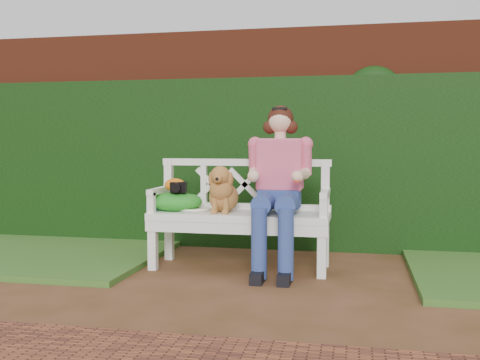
# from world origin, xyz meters

# --- Properties ---
(ground) EXTENTS (60.00, 60.00, 0.00)m
(ground) POSITION_xyz_m (0.00, 0.00, 0.00)
(ground) COLOR #462D14
(brick_wall) EXTENTS (10.00, 0.30, 2.20)m
(brick_wall) POSITION_xyz_m (0.00, 1.90, 1.10)
(brick_wall) COLOR maroon
(brick_wall) RESTS_ON ground
(ivy_hedge) EXTENTS (10.00, 0.18, 1.70)m
(ivy_hedge) POSITION_xyz_m (0.00, 1.68, 0.85)
(ivy_hedge) COLOR #183B0E
(ivy_hedge) RESTS_ON ground
(grass_left) EXTENTS (2.60, 2.00, 0.05)m
(grass_left) POSITION_xyz_m (-2.40, 0.90, 0.03)
(grass_left) COLOR #28511C
(grass_left) RESTS_ON ground
(garden_bench) EXTENTS (1.63, 0.76, 0.48)m
(garden_bench) POSITION_xyz_m (-0.30, 0.74, 0.24)
(garden_bench) COLOR white
(garden_bench) RESTS_ON ground
(seated_woman) EXTENTS (0.57, 0.75, 1.33)m
(seated_woman) POSITION_xyz_m (0.04, 0.72, 0.67)
(seated_woman) COLOR #EF5C84
(seated_woman) RESTS_ON ground
(dog) EXTENTS (0.33, 0.41, 0.40)m
(dog) POSITION_xyz_m (-0.43, 0.69, 0.68)
(dog) COLOR #AD7145
(dog) RESTS_ON garden_bench
(tennis_racket) EXTENTS (0.64, 0.38, 0.03)m
(tennis_racket) POSITION_xyz_m (-0.74, 0.75, 0.49)
(tennis_racket) COLOR silver
(tennis_racket) RESTS_ON garden_bench
(green_bag) EXTENTS (0.57, 0.51, 0.16)m
(green_bag) POSITION_xyz_m (-0.86, 0.72, 0.56)
(green_bag) COLOR #157E28
(green_bag) RESTS_ON garden_bench
(camera_item) EXTENTS (0.15, 0.12, 0.09)m
(camera_item) POSITION_xyz_m (-0.82, 0.70, 0.68)
(camera_item) COLOR black
(camera_item) RESTS_ON green_bag
(baseball_glove) EXTENTS (0.21, 0.18, 0.12)m
(baseball_glove) POSITION_xyz_m (-0.87, 0.74, 0.70)
(baseball_glove) COLOR orange
(baseball_glove) RESTS_ON green_bag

